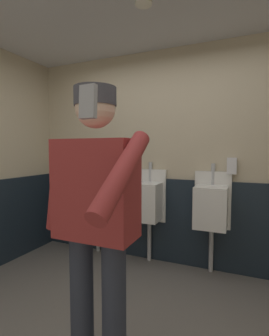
% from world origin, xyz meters
% --- Properties ---
extents(wall_back, '(4.33, 0.12, 2.60)m').
position_xyz_m(wall_back, '(0.00, 1.61, 1.30)').
color(wall_back, beige).
rests_on(wall_back, ground_plane).
extents(wainscot_band_back, '(3.73, 0.03, 1.04)m').
position_xyz_m(wainscot_band_back, '(0.00, 1.53, 0.52)').
color(wainscot_band_back, '#19232D').
rests_on(wainscot_band_back, ground_plane).
extents(downlight_far, '(0.14, 0.14, 0.03)m').
position_xyz_m(downlight_far, '(0.03, 0.54, 2.58)').
color(downlight_far, white).
extents(urinal_left, '(0.40, 0.34, 1.24)m').
position_xyz_m(urinal_left, '(-1.00, 1.39, 0.78)').
color(urinal_left, white).
rests_on(urinal_left, ground_plane).
extents(urinal_middle, '(0.40, 0.34, 1.24)m').
position_xyz_m(urinal_middle, '(-0.25, 1.39, 0.78)').
color(urinal_middle, white).
rests_on(urinal_middle, ground_plane).
extents(urinal_right, '(0.40, 0.34, 1.24)m').
position_xyz_m(urinal_right, '(0.50, 1.39, 0.78)').
color(urinal_right, white).
rests_on(urinal_right, ground_plane).
extents(privacy_divider_panel, '(0.04, 0.40, 0.90)m').
position_xyz_m(privacy_divider_panel, '(-0.62, 1.32, 0.95)').
color(privacy_divider_panel, '#4C4C51').
extents(person, '(0.68, 0.60, 1.74)m').
position_xyz_m(person, '(0.04, -0.23, 1.04)').
color(person, '#2D3342').
rests_on(person, ground_plane).
extents(cell_phone, '(0.06, 0.03, 0.11)m').
position_xyz_m(cell_phone, '(0.33, -0.73, 1.55)').
color(cell_phone, '#A5A8B2').
extents(soap_dispenser, '(0.10, 0.07, 0.18)m').
position_xyz_m(soap_dispenser, '(0.70, 1.51, 1.22)').
color(soap_dispenser, silver).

